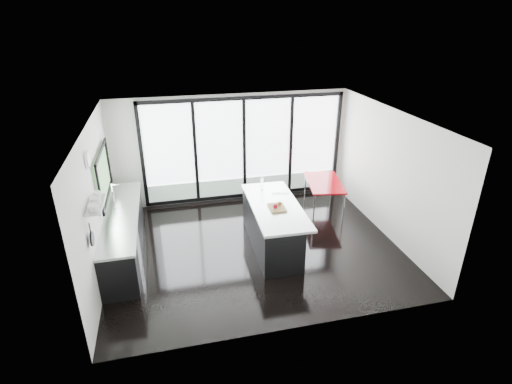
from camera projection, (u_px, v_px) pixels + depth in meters
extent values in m
cube|color=black|center=(255.00, 247.00, 8.60)|extent=(6.00, 5.00, 0.00)
cube|color=white|center=(255.00, 119.00, 7.43)|extent=(6.00, 5.00, 0.00)
cube|color=beige|center=(232.00, 149.00, 10.22)|extent=(6.00, 0.00, 2.80)
cube|color=white|center=(244.00, 148.00, 10.26)|extent=(5.00, 0.02, 2.50)
cube|color=gray|center=(245.00, 186.00, 10.65)|extent=(5.00, 0.02, 0.44)
cube|color=black|center=(195.00, 152.00, 9.96)|extent=(0.08, 0.04, 2.50)
cube|color=black|center=(244.00, 149.00, 10.23)|extent=(0.08, 0.04, 2.50)
cube|color=black|center=(291.00, 145.00, 10.49)|extent=(0.08, 0.04, 2.50)
cube|color=beige|center=(294.00, 255.00, 5.80)|extent=(6.00, 0.00, 2.80)
cube|color=beige|center=(97.00, 202.00, 7.38)|extent=(0.00, 5.00, 2.80)
cube|color=#568750|center=(102.00, 175.00, 8.10)|extent=(0.02, 1.60, 0.90)
cube|color=#AAADAF|center=(96.00, 205.00, 6.51)|extent=(0.25, 0.80, 0.03)
cylinder|color=white|center=(87.00, 159.00, 6.73)|extent=(0.04, 0.30, 0.30)
cylinder|color=black|center=(92.00, 239.00, 6.31)|extent=(0.03, 0.24, 0.24)
cube|color=beige|center=(389.00, 174.00, 8.65)|extent=(0.00, 5.00, 2.80)
cube|color=black|center=(124.00, 235.00, 8.21)|extent=(0.65, 3.20, 0.87)
cube|color=#AAADAF|center=(121.00, 215.00, 8.01)|extent=(0.69, 3.24, 0.05)
cube|color=#AAADAF|center=(122.00, 204.00, 8.46)|extent=(0.45, 0.48, 0.06)
cylinder|color=silver|center=(113.00, 194.00, 8.32)|extent=(0.02, 0.02, 0.44)
cube|color=#AAADAF|center=(139.00, 253.00, 7.61)|extent=(0.03, 0.60, 0.80)
cube|color=black|center=(271.00, 227.00, 8.45)|extent=(0.86, 2.34, 0.92)
cube|color=#AAADAF|center=(275.00, 206.00, 8.27)|extent=(1.07, 2.41, 0.05)
cube|color=olive|center=(277.00, 208.00, 8.11)|extent=(0.33, 0.43, 0.03)
sphere|color=maroon|center=(275.00, 206.00, 8.03)|extent=(0.10, 0.10, 0.09)
sphere|color=brown|center=(279.00, 204.00, 8.14)|extent=(0.09, 0.09, 0.09)
cylinder|color=silver|center=(262.00, 184.00, 8.88)|extent=(0.08, 0.08, 0.29)
cylinder|color=silver|center=(295.00, 232.00, 8.48)|extent=(0.49, 0.49, 0.67)
cylinder|color=silver|center=(280.00, 221.00, 8.85)|extent=(0.56, 0.56, 0.77)
cube|color=maroon|center=(323.00, 196.00, 10.05)|extent=(1.06, 1.54, 0.76)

